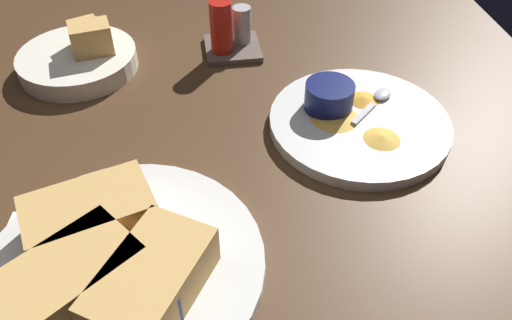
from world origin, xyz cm
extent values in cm
cube|color=#4C331E|center=(0.00, 0.00, -1.50)|extent=(110.00, 110.00, 3.00)
cylinder|color=silver|center=(-9.51, -12.66, 0.80)|extent=(29.14, 29.14, 1.60)
cube|color=tan|center=(-12.74, -8.16, 4.00)|extent=(14.69, 11.18, 4.80)
cube|color=#DB938E|center=(-12.74, -8.16, 4.00)|extent=(14.75, 10.68, 0.80)
cube|color=tan|center=(-14.01, -15.88, 4.00)|extent=(14.93, 13.96, 4.80)
cube|color=#DB938E|center=(-14.01, -15.88, 4.00)|extent=(14.77, 13.64, 0.80)
cube|color=tan|center=(-6.29, -17.16, 4.00)|extent=(13.37, 15.05, 4.80)
cube|color=#DB938E|center=(-6.29, -17.16, 4.00)|extent=(12.99, 14.95, 0.80)
cylinder|color=#0C144C|center=(-6.57, -18.52, 3.49)|extent=(6.68, 6.68, 3.77)
cylinder|color=black|center=(-6.57, -18.52, 4.97)|extent=(5.48, 5.48, 0.60)
cube|color=silver|center=(-10.19, -9.64, 1.85)|extent=(2.82, 5.40, 0.40)
ellipsoid|color=silver|center=(-8.12, -14.73, 2.00)|extent=(3.24, 3.79, 0.80)
cylinder|color=silver|center=(21.39, 6.62, 0.80)|extent=(24.66, 24.66, 1.60)
cylinder|color=#0C144C|center=(17.69, 9.70, 3.49)|extent=(6.77, 6.77, 3.78)
cylinder|color=olive|center=(17.69, 9.70, 4.98)|extent=(5.55, 5.55, 0.60)
cube|color=silver|center=(22.08, 7.27, 1.85)|extent=(4.53, 4.37, 0.40)
ellipsoid|color=silver|center=(26.06, 11.07, 2.00)|extent=(3.83, 3.80, 0.80)
cone|color=gold|center=(22.96, 2.04, 1.90)|extent=(5.76, 5.76, 0.60)
cone|color=gold|center=(17.95, 7.27, 1.90)|extent=(7.73, 7.73, 0.60)
cone|color=gold|center=(23.14, 10.57, 1.90)|extent=(5.14, 5.14, 0.60)
cylinder|color=silver|center=(-18.29, 27.32, 1.50)|extent=(18.34, 18.34, 3.00)
cube|color=tan|center=(-15.40, 27.22, 5.32)|extent=(6.73, 5.47, 4.64)
cube|color=tan|center=(-16.03, 28.40, 5.02)|extent=(6.42, 7.25, 4.04)
cube|color=brown|center=(6.45, 29.26, 0.50)|extent=(9.00, 9.00, 1.00)
cylinder|color=red|center=(4.65, 28.06, 5.25)|extent=(3.60, 3.60, 8.50)
cylinder|color=#B2B2B2|center=(8.25, 30.66, 4.00)|extent=(3.00, 3.00, 6.00)
cube|color=white|center=(-18.00, -7.86, 0.20)|extent=(12.14, 10.44, 0.40)
camera|label=1|loc=(-0.61, -45.47, 44.91)|focal=35.81mm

